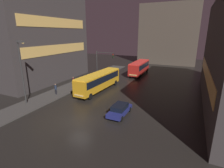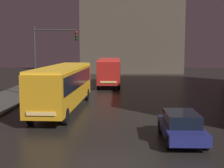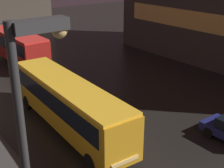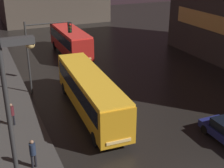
{
  "view_description": "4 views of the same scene",
  "coord_description": "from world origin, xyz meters",
  "px_view_note": "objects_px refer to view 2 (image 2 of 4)",
  "views": [
    {
      "loc": [
        11.11,
        -15.12,
        9.86
      ],
      "look_at": [
        -0.86,
        11.04,
        1.43
      ],
      "focal_mm": 28.0,
      "sensor_mm": 36.0,
      "label": 1
    },
    {
      "loc": [
        0.54,
        -11.45,
        4.47
      ],
      "look_at": [
        0.21,
        13.43,
        1.6
      ],
      "focal_mm": 50.0,
      "sensor_mm": 36.0,
      "label": 2
    },
    {
      "loc": [
        -11.7,
        -4.5,
        9.93
      ],
      "look_at": [
        0.88,
        11.66,
        1.8
      ],
      "focal_mm": 50.0,
      "sensor_mm": 36.0,
      "label": 3
    },
    {
      "loc": [
        -10.37,
        -9.49,
        11.48
      ],
      "look_at": [
        -1.37,
        10.87,
        2.11
      ],
      "focal_mm": 50.0,
      "sensor_mm": 36.0,
      "label": 4
    }
  ],
  "objects_px": {
    "bus_far": "(109,69)",
    "car_taxi": "(181,126)",
    "bus_near": "(64,83)",
    "traffic_light_main": "(50,49)"
  },
  "relations": [
    {
      "from": "bus_near",
      "to": "bus_far",
      "type": "distance_m",
      "value": 15.28
    },
    {
      "from": "bus_far",
      "to": "car_taxi",
      "type": "xyz_separation_m",
      "value": [
        3.98,
        -22.36,
        -1.26
      ]
    },
    {
      "from": "bus_far",
      "to": "car_taxi",
      "type": "relative_size",
      "value": 2.28
    },
    {
      "from": "bus_near",
      "to": "bus_far",
      "type": "bearing_deg",
      "value": -98.28
    },
    {
      "from": "car_taxi",
      "to": "traffic_light_main",
      "type": "distance_m",
      "value": 16.17
    },
    {
      "from": "car_taxi",
      "to": "traffic_light_main",
      "type": "bearing_deg",
      "value": -54.16
    },
    {
      "from": "bus_near",
      "to": "bus_far",
      "type": "relative_size",
      "value": 1.2
    },
    {
      "from": "bus_far",
      "to": "traffic_light_main",
      "type": "distance_m",
      "value": 10.99
    },
    {
      "from": "bus_near",
      "to": "traffic_light_main",
      "type": "xyz_separation_m",
      "value": [
        -2.11,
        5.53,
        2.39
      ]
    },
    {
      "from": "traffic_light_main",
      "to": "bus_near",
      "type": "bearing_deg",
      "value": -69.12
    }
  ]
}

